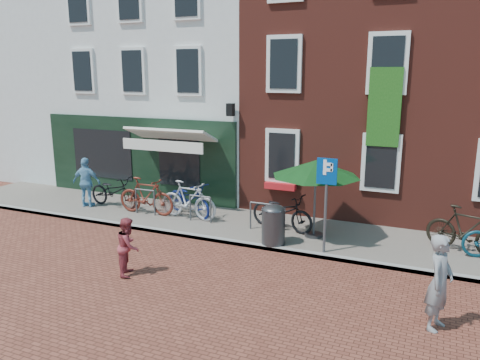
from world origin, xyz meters
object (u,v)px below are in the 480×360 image
at_px(litter_bin, 273,222).
at_px(boy, 128,246).
at_px(bicycle_3, 188,200).
at_px(woman, 440,283).
at_px(parasol, 316,165).
at_px(bicycle_2, 189,199).
at_px(bicycle_5, 466,230).
at_px(bicycle_4, 282,211).
at_px(bicycle_1, 146,196).
at_px(parking_sign, 326,189).
at_px(cafe_person, 87,182).
at_px(bicycle_0, 114,192).

distance_m(litter_bin, boy, 3.84).
height_order(boy, bicycle_3, boy).
distance_m(litter_bin, woman, 4.87).
distance_m(parasol, bicycle_3, 4.25).
xyz_separation_m(woman, bicycle_2, (-7.41, 4.02, -0.25)).
bearing_deg(boy, bicycle_5, -82.61).
height_order(woman, bicycle_4, woman).
bearing_deg(woman, bicycle_3, 80.19).
bearing_deg(bicycle_1, bicycle_5, -88.49).
relative_size(parking_sign, bicycle_1, 1.22).
relative_size(parasol, boy, 1.79).
bearing_deg(boy, litter_bin, -63.69).
bearing_deg(bicycle_5, bicycle_1, 112.15).
distance_m(bicycle_1, bicycle_3, 1.49).
distance_m(cafe_person, bicycle_2, 3.71).
distance_m(woman, cafe_person, 11.61).
bearing_deg(woman, cafe_person, 89.59).
bearing_deg(parasol, litter_bin, -129.94).
bearing_deg(bicycle_0, cafe_person, 116.88).
height_order(litter_bin, parking_sign, parking_sign).
relative_size(litter_bin, parasol, 0.47).
distance_m(boy, bicycle_5, 8.30).
bearing_deg(bicycle_3, bicycle_4, -82.89).
distance_m(parking_sign, bicycle_3, 4.80).
xyz_separation_m(boy, bicycle_5, (7.13, 4.26, 0.02)).
bearing_deg(bicycle_0, bicycle_3, -85.28).
xyz_separation_m(bicycle_1, bicycle_4, (4.48, 0.29, -0.06)).
distance_m(woman, bicycle_5, 4.02).
bearing_deg(bicycle_5, bicycle_2, 109.45).
height_order(litter_bin, bicycle_4, litter_bin).
bearing_deg(bicycle_1, bicycle_2, -72.90).
relative_size(parasol, bicycle_4, 1.18).
height_order(woman, bicycle_3, woman).
distance_m(parking_sign, bicycle_4, 2.31).
relative_size(cafe_person, bicycle_0, 0.82).
bearing_deg(cafe_person, bicycle_3, 171.31).
bearing_deg(bicycle_0, bicycle_5, -81.98).
xyz_separation_m(litter_bin, parasol, (0.84, 1.00, 1.42)).
bearing_deg(woman, bicycle_5, 9.12).
relative_size(parking_sign, bicycle_4, 1.19).
relative_size(woman, bicycle_4, 0.87).
bearing_deg(bicycle_4, cafe_person, 108.20).
distance_m(parking_sign, cafe_person, 8.45).
distance_m(bicycle_3, bicycle_4, 3.00).
bearing_deg(bicycle_0, parking_sign, -92.13).
xyz_separation_m(woman, boy, (-6.56, -0.28, -0.21)).
bearing_deg(bicycle_3, bicycle_0, 91.16).
distance_m(cafe_person, bicycle_1, 2.35).
bearing_deg(woman, bicycle_2, 78.73).
relative_size(boy, bicycle_3, 0.68).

